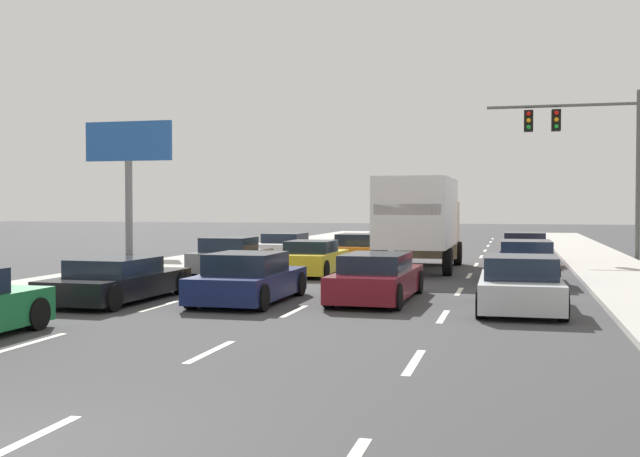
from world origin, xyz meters
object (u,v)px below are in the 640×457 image
object	(u,v)px
car_yellow	(312,259)
roadside_billboard	(129,158)
car_orange	(359,249)
car_navy	(248,280)
car_gray	(231,257)
traffic_signal_mast	(576,136)
car_red	(525,250)
car_blue	(526,264)
car_black	(117,281)
car_maroon	(377,278)
box_truck	(420,218)
car_white	(286,248)
car_silver	(520,286)

from	to	relation	value
car_yellow	roadside_billboard	xyz separation A→B (m)	(-11.72, 8.59, 4.23)
car_orange	car_navy	world-z (taller)	car_navy
car_gray	roadside_billboard	world-z (taller)	roadside_billboard
car_navy	traffic_signal_mast	distance (m)	20.59
car_orange	car_red	bearing A→B (deg)	2.35
car_red	roadside_billboard	world-z (taller)	roadside_billboard
car_orange	car_blue	bearing A→B (deg)	-47.91
car_red	roadside_billboard	bearing A→B (deg)	174.67
car_black	car_blue	size ratio (longest dim) A/B	1.07
car_maroon	roadside_billboard	bearing A→B (deg)	135.16
box_truck	roadside_billboard	xyz separation A→B (m)	(-15.14, 5.70, 2.81)
car_black	car_red	xyz separation A→B (m)	(10.20, 15.08, 0.07)
car_yellow	car_gray	bearing A→B (deg)	-179.59
car_black	car_navy	bearing A→B (deg)	11.22
car_yellow	box_truck	world-z (taller)	box_truck
car_navy	car_red	distance (m)	16.00
car_maroon	box_truck	bearing A→B (deg)	90.06
car_white	car_navy	bearing A→B (deg)	-76.83
car_navy	car_red	world-z (taller)	car_red
car_gray	car_navy	bearing A→B (deg)	-66.08
car_white	car_silver	world-z (taller)	car_silver
car_red	roadside_billboard	distance (m)	19.52
roadside_billboard	car_yellow	bearing A→B (deg)	-36.25
car_white	car_black	bearing A→B (deg)	-90.05
car_silver	traffic_signal_mast	bearing A→B (deg)	81.89
car_orange	box_truck	bearing A→B (deg)	-49.83
car_yellow	car_red	distance (m)	9.96
car_black	car_maroon	size ratio (longest dim) A/B	1.00
car_white	car_red	bearing A→B (deg)	2.40
car_white	car_blue	bearing A→B (deg)	-36.34
roadside_billboard	traffic_signal_mast	bearing A→B (deg)	4.24
traffic_signal_mast	car_navy	bearing A→B (deg)	-117.24
car_gray	car_red	world-z (taller)	car_red
car_navy	roadside_billboard	bearing A→B (deg)	126.69
car_red	car_orange	bearing A→B (deg)	-177.65
car_blue	car_orange	bearing A→B (deg)	132.09
car_red	traffic_signal_mast	distance (m)	6.36
car_black	car_silver	size ratio (longest dim) A/B	1.12
box_truck	car_silver	bearing A→B (deg)	-71.15
car_yellow	car_black	bearing A→B (deg)	-109.57
car_blue	car_navy	bearing A→B (deg)	-136.23
car_silver	box_truck	bearing A→B (deg)	108.85
box_truck	car_red	size ratio (longest dim) A/B	1.68
car_white	car_gray	world-z (taller)	car_gray
car_silver	roadside_billboard	bearing A→B (deg)	139.23
car_white	traffic_signal_mast	size ratio (longest dim) A/B	0.56
car_maroon	car_silver	world-z (taller)	car_silver
car_gray	roadside_billboard	size ratio (longest dim) A/B	0.63
car_white	car_navy	distance (m)	14.38
car_maroon	car_silver	bearing A→B (deg)	-16.62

